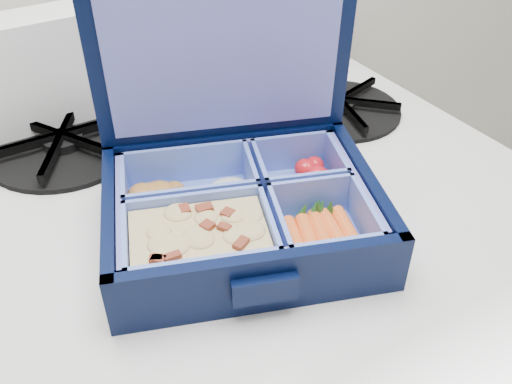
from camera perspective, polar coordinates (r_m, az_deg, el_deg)
bento_box at (r=0.55m, az=-1.38°, el=-2.04°), size 0.31×0.28×0.06m
burner_grate at (r=0.78m, az=8.33°, el=8.76°), size 0.20×0.20×0.02m
burner_grate_rear at (r=0.73m, az=-18.73°, el=4.78°), size 0.18×0.18×0.02m
fork at (r=0.69m, az=-3.11°, el=4.59°), size 0.15×0.13×0.01m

